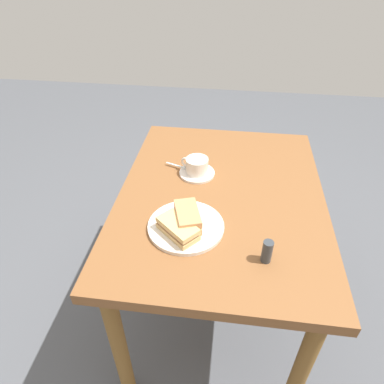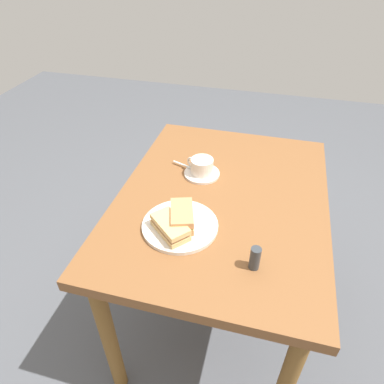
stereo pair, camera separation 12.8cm
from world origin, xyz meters
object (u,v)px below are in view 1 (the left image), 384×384
at_px(sandwich_front, 188,217).
at_px(salt_shaker, 267,252).
at_px(coffee_cup, 197,165).
at_px(sandwich_back, 178,229).
at_px(sandwich_plate, 186,226).
at_px(coffee_saucer, 197,173).
at_px(dining_table, 220,214).
at_px(spoon, 180,166).

relative_size(sandwich_front, salt_shaker, 1.89).
bearing_deg(coffee_cup, sandwich_back, 177.24).
height_order(sandwich_plate, coffee_saucer, sandwich_plate).
height_order(dining_table, coffee_cup, coffee_cup).
relative_size(sandwich_back, coffee_cup, 1.33).
height_order(coffee_saucer, coffee_cup, coffee_cup).
relative_size(dining_table, sandwich_back, 6.65).
distance_m(sandwich_plate, sandwich_back, 0.06).
relative_size(dining_table, sandwich_front, 6.90).
bearing_deg(dining_table, spoon, 51.73).
relative_size(sandwich_back, spoon, 1.61).
distance_m(sandwich_back, coffee_saucer, 0.37).
distance_m(coffee_saucer, salt_shaker, 0.51).
relative_size(coffee_cup, salt_shaker, 1.47).
relative_size(sandwich_plate, sandwich_front, 1.74).
bearing_deg(sandwich_back, sandwich_front, -24.85).
xyz_separation_m(spoon, salt_shaker, (-0.46, -0.34, 0.03)).
xyz_separation_m(sandwich_plate, sandwich_back, (-0.05, 0.02, 0.03)).
relative_size(coffee_saucer, salt_shaker, 1.84).
height_order(dining_table, sandwich_plate, sandwich_plate).
distance_m(sandwich_front, sandwich_back, 0.06).
bearing_deg(dining_table, coffee_saucer, 42.73).
bearing_deg(sandwich_front, coffee_cup, 1.26).
bearing_deg(dining_table, sandwich_back, 153.01).
bearing_deg(coffee_cup, dining_table, -137.03).
bearing_deg(sandwich_plate, coffee_cup, 0.37).
height_order(coffee_saucer, spoon, spoon).
bearing_deg(sandwich_plate, salt_shaker, -112.84).
distance_m(sandwich_back, coffee_cup, 0.37).
xyz_separation_m(sandwich_plate, coffee_saucer, (0.32, 0.00, -0.00)).
relative_size(sandwich_back, salt_shaker, 1.96).
xyz_separation_m(sandwich_back, spoon, (0.40, 0.06, -0.02)).
xyz_separation_m(coffee_cup, spoon, (0.03, 0.07, -0.03)).
xyz_separation_m(sandwich_front, sandwich_back, (-0.05, 0.02, -0.01)).
bearing_deg(coffee_cup, coffee_saucer, -111.30).
relative_size(dining_table, salt_shaker, 13.03).
height_order(sandwich_front, sandwich_back, sandwich_front).
xyz_separation_m(sandwich_plate, coffee_cup, (0.32, 0.00, 0.04)).
relative_size(dining_table, sandwich_plate, 3.97).
bearing_deg(sandwich_back, dining_table, -26.99).
bearing_deg(spoon, coffee_saucer, -110.29).
xyz_separation_m(coffee_saucer, spoon, (0.03, 0.08, 0.01)).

